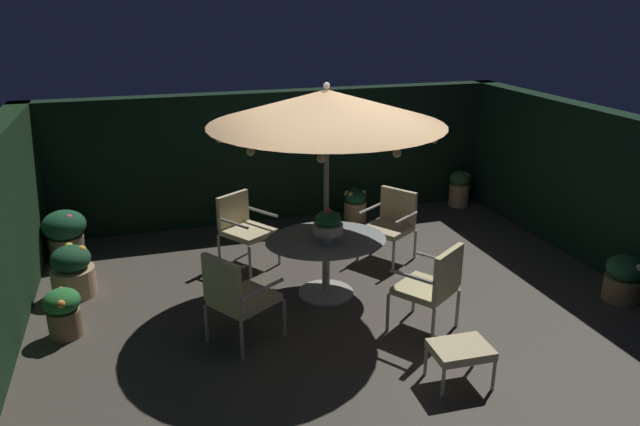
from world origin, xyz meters
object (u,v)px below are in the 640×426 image
object	(u,v)px
potted_plant_right_far	(459,187)
potted_plant_back_right	(65,233)
potted_plant_back_center	(624,278)
patio_chair_east	(433,283)
potted_plant_right_near	(73,271)
patio_chair_southeast	(391,220)
potted_plant_left_near	(63,311)
patio_chair_north	(243,224)
patio_chair_northeast	(236,294)
centerpiece_planter	(328,224)
potted_plant_front_corner	(355,205)
patio_dining_table	(326,252)
ottoman_footrest	(461,351)
patio_umbrella	(327,108)

from	to	relation	value
potted_plant_right_far	potted_plant_back_right	distance (m)	6.11
potted_plant_back_center	potted_plant_back_right	distance (m)	6.94
patio_chair_east	potted_plant_right_near	size ratio (longest dim) A/B	1.58
patio_chair_southeast	potted_plant_left_near	distance (m)	4.10
patio_chair_north	potted_plant_back_center	world-z (taller)	patio_chair_north
patio_chair_east	potted_plant_right_near	xyz separation A→B (m)	(-3.61, 2.00, -0.27)
patio_chair_northeast	patio_chair_east	xyz separation A→B (m)	(1.95, -0.38, 0.01)
potted_plant_left_near	patio_chair_southeast	bearing A→B (deg)	11.99
centerpiece_planter	potted_plant_left_near	distance (m)	2.90
potted_plant_right_far	potted_plant_front_corner	bearing A→B (deg)	-174.17
potted_plant_right_near	potted_plant_left_near	bearing A→B (deg)	-91.32
patio_chair_north	patio_chair_east	bearing A→B (deg)	-56.04
patio_chair_southeast	potted_plant_back_right	world-z (taller)	patio_chair_southeast
patio_dining_table	potted_plant_left_near	world-z (taller)	patio_dining_table
potted_plant_right_far	potted_plant_back_center	distance (m)	3.53
potted_plant_right_near	potted_plant_right_far	world-z (taller)	potted_plant_right_near
patio_chair_east	ottoman_footrest	xyz separation A→B (m)	(-0.16, -0.86, -0.24)
patio_dining_table	potted_plant_front_corner	bearing A→B (deg)	61.75
patio_umbrella	potted_plant_left_near	world-z (taller)	patio_umbrella
patio_chair_north	ottoman_footrest	world-z (taller)	patio_chair_north
centerpiece_planter	potted_plant_right_far	distance (m)	4.06
patio_chair_southeast	ottoman_footrest	bearing A→B (deg)	-100.80
potted_plant_right_near	potted_plant_back_center	distance (m)	6.38
potted_plant_right_near	potted_plant_front_corner	bearing A→B (deg)	18.42
patio_umbrella	potted_plant_left_near	bearing A→B (deg)	-178.21
patio_chair_east	patio_chair_southeast	xyz separation A→B (m)	(0.37, 1.90, -0.04)
patio_umbrella	potted_plant_right_near	world-z (taller)	patio_umbrella
patio_dining_table	patio_umbrella	xyz separation A→B (m)	(-0.00, -0.00, 1.67)
patio_chair_east	potted_plant_right_far	bearing A→B (deg)	56.65
potted_plant_front_corner	centerpiece_planter	bearing A→B (deg)	-117.26
patio_dining_table	patio_chair_east	bearing A→B (deg)	-55.45
patio_dining_table	potted_plant_back_center	xyz separation A→B (m)	(3.23, -1.14, -0.26)
potted_plant_back_center	potted_plant_right_far	bearing A→B (deg)	91.94
ottoman_footrest	potted_plant_left_near	world-z (taller)	potted_plant_left_near
patio_chair_southeast	patio_chair_northeast	bearing A→B (deg)	-146.89
potted_plant_back_center	potted_plant_back_right	world-z (taller)	potted_plant_back_right
patio_dining_table	patio_chair_northeast	xyz separation A→B (m)	(-1.17, -0.75, 0.01)
ottoman_footrest	potted_plant_left_near	distance (m)	3.97
potted_plant_right_far	patio_chair_southeast	bearing A→B (deg)	-140.17
patio_umbrella	patio_chair_southeast	bearing A→B (deg)	33.44
patio_dining_table	patio_umbrella	bearing A→B (deg)	-164.45
patio_dining_table	potted_plant_left_near	xyz separation A→B (m)	(-2.85, -0.09, -0.25)
potted_plant_back_center	patio_chair_east	bearing A→B (deg)	179.94
ottoman_footrest	potted_plant_front_corner	size ratio (longest dim) A/B	1.03
patio_dining_table	patio_chair_north	world-z (taller)	patio_chair_north
potted_plant_back_right	patio_chair_northeast	bearing A→B (deg)	-56.13
patio_dining_table	potted_plant_back_right	size ratio (longest dim) A/B	2.05
patio_chair_east	ottoman_footrest	size ratio (longest dim) A/B	1.80
patio_chair_northeast	potted_plant_right_near	world-z (taller)	patio_chair_northeast
patio_umbrella	patio_chair_southeast	distance (m)	2.17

